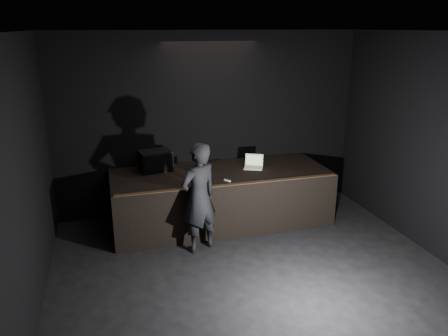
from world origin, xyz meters
TOP-DOWN VIEW (x-y plane):
  - ground at (0.00, 0.00)m, footprint 7.00×7.00m
  - room_walls at (0.00, 0.00)m, footprint 6.10×7.10m
  - stage_riser at (0.00, 2.73)m, footprint 4.00×1.50m
  - riser_lip at (0.00, 2.02)m, footprint 3.92×0.10m
  - stage_monitor at (-1.14, 3.13)m, footprint 0.64×0.52m
  - cable at (-0.21, 3.21)m, footprint 0.83×0.38m
  - laptop at (0.68, 2.82)m, footprint 0.44×0.42m
  - beer_can at (-0.47, 2.73)m, footprint 0.07×0.07m
  - plastic_cup at (0.79, 3.08)m, footprint 0.08×0.08m
  - wii_remote at (-0.02, 2.21)m, footprint 0.09×0.13m
  - person at (-0.63, 1.78)m, footprint 0.79×0.68m

SIDE VIEW (x-z plane):
  - ground at x=0.00m, z-range 0.00..0.00m
  - stage_riser at x=0.00m, z-range 0.00..1.00m
  - person at x=-0.63m, z-range 0.00..1.84m
  - riser_lip at x=0.00m, z-range 1.00..1.01m
  - cable at x=-0.21m, z-range 1.00..1.02m
  - wii_remote at x=-0.02m, z-range 1.00..1.03m
  - plastic_cup at x=0.79m, z-range 1.00..1.10m
  - laptop at x=0.68m, z-range 0.94..1.18m
  - beer_can at x=-0.47m, z-range 1.00..1.17m
  - stage_monitor at x=-1.14m, z-range 1.00..1.38m
  - room_walls at x=0.00m, z-range 0.26..3.78m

